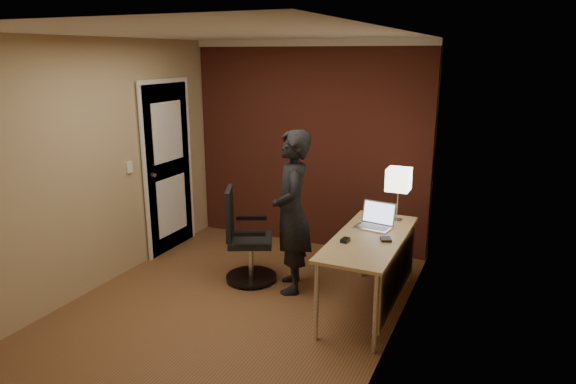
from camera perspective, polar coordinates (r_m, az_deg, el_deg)
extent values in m
plane|color=brown|center=(5.02, -6.36, -12.74)|extent=(4.00, 4.00, 0.00)
plane|color=white|center=(4.44, -7.34, 17.07)|extent=(4.00, 4.00, 0.00)
plane|color=tan|center=(6.34, 2.43, 5.23)|extent=(3.00, 0.00, 3.00)
plane|color=tan|center=(3.11, -25.99, -7.02)|extent=(3.00, 0.00, 3.00)
plane|color=tan|center=(5.48, -20.47, 2.70)|extent=(0.00, 4.00, 4.00)
plane|color=tan|center=(4.04, 11.83, -0.86)|extent=(0.00, 4.00, 4.00)
cube|color=maroon|center=(6.31, 2.33, 5.18)|extent=(2.98, 0.06, 2.50)
cube|color=silver|center=(6.21, 2.42, 16.24)|extent=(3.00, 0.08, 0.08)
cube|color=silver|center=(2.94, -28.19, 15.72)|extent=(3.00, 0.08, 0.08)
cube|color=silver|center=(5.34, -21.38, 15.43)|extent=(0.08, 4.00, 0.08)
cube|color=silver|center=(3.90, 12.23, 16.56)|extent=(0.08, 4.00, 0.08)
cube|color=silver|center=(6.33, -13.22, 2.51)|extent=(0.05, 0.82, 2.02)
cube|color=silver|center=(6.32, -13.11, 2.50)|extent=(0.02, 0.92, 2.12)
cylinder|color=silver|center=(6.05, -14.74, 1.83)|extent=(0.05, 0.05, 0.05)
cube|color=silver|center=(5.81, -17.21, 2.64)|extent=(0.02, 0.08, 0.12)
cube|color=tan|center=(4.75, 9.05, -5.07)|extent=(0.60, 1.50, 0.03)
cube|color=tan|center=(4.80, 12.17, -8.68)|extent=(0.02, 1.38, 0.54)
cylinder|color=silver|center=(4.36, 3.18, -12.05)|extent=(0.04, 0.04, 0.70)
cylinder|color=silver|center=(5.56, 8.27, -5.99)|extent=(0.04, 0.04, 0.70)
cylinder|color=silver|center=(4.23, 9.69, -13.16)|extent=(0.04, 0.04, 0.70)
cylinder|color=silver|center=(5.46, 13.35, -6.66)|extent=(0.04, 0.04, 0.70)
cube|color=silver|center=(5.23, 11.94, -3.07)|extent=(0.11, 0.11, 0.01)
cylinder|color=silver|center=(5.18, 12.04, -1.41)|extent=(0.01, 0.01, 0.30)
cube|color=white|center=(5.11, 12.20, 1.38)|extent=(0.22, 0.22, 0.22)
cube|color=silver|center=(4.97, 9.47, -3.89)|extent=(0.36, 0.28, 0.01)
cube|color=silver|center=(5.03, 10.06, -2.26)|extent=(0.33, 0.11, 0.22)
cube|color=#B2CCF2|center=(5.03, 10.03, -2.29)|extent=(0.30, 0.09, 0.19)
cube|color=gray|center=(4.96, 9.45, -3.84)|extent=(0.30, 0.17, 0.00)
cube|color=black|center=(4.58, 6.37, -5.34)|extent=(0.07, 0.10, 0.03)
cube|color=black|center=(4.67, 10.80, -5.19)|extent=(0.13, 0.14, 0.02)
cylinder|color=black|center=(5.56, -4.09, -9.37)|extent=(0.54, 0.54, 0.03)
cylinder|color=silver|center=(5.48, -4.13, -7.45)|extent=(0.06, 0.06, 0.40)
cube|color=black|center=(5.40, -4.18, -5.38)|extent=(0.59, 0.59, 0.07)
cube|color=black|center=(5.32, -6.51, -2.37)|extent=(0.21, 0.39, 0.53)
cube|color=black|center=(5.58, -4.07, -2.91)|extent=(0.32, 0.18, 0.04)
cube|color=black|center=(5.11, -4.36, -4.65)|extent=(0.32, 0.18, 0.04)
imported|color=black|center=(5.08, 0.43, -2.27)|extent=(0.61, 0.71, 1.64)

